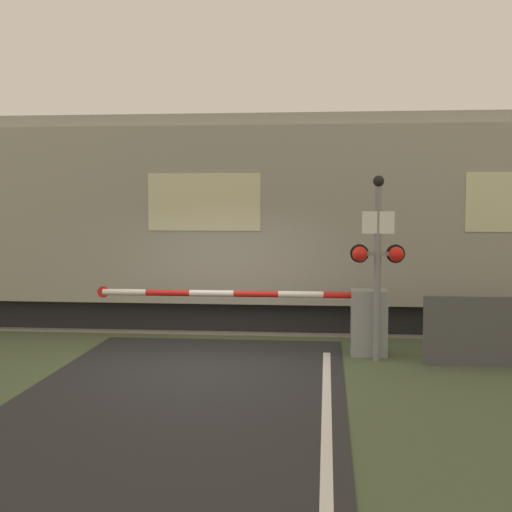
{
  "coord_description": "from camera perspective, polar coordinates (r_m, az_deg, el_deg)",
  "views": [
    {
      "loc": [
        1.9,
        -10.95,
        2.58
      ],
      "look_at": [
        0.65,
        1.59,
        1.61
      ],
      "focal_mm": 50.0,
      "sensor_mm": 36.0,
      "label": 1
    }
  ],
  "objects": [
    {
      "name": "ground_plane",
      "position": [
        11.41,
        -4.08,
        -8.68
      ],
      "size": [
        80.0,
        80.0,
        0.0
      ],
      "primitive_type": "plane",
      "color": "#475638"
    },
    {
      "name": "track_bed",
      "position": [
        15.4,
        -1.48,
        -5.16
      ],
      "size": [
        36.0,
        3.2,
        0.13
      ],
      "color": "gray",
      "rests_on": "ground_plane"
    },
    {
      "name": "crossing_barrier",
      "position": [
        12.11,
        7.27,
        -4.91
      ],
      "size": [
        4.97,
        0.44,
        1.11
      ],
      "color": "gray",
      "rests_on": "ground_plane"
    },
    {
      "name": "train",
      "position": [
        15.26,
        -3.15,
        2.88
      ],
      "size": [
        21.72,
        3.19,
        4.26
      ],
      "color": "black",
      "rests_on": "ground_plane"
    },
    {
      "name": "signal_post",
      "position": [
        11.6,
        9.71,
        0.03
      ],
      "size": [
        0.88,
        0.26,
        2.99
      ],
      "color": "gray",
      "rests_on": "ground_plane"
    }
  ]
}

